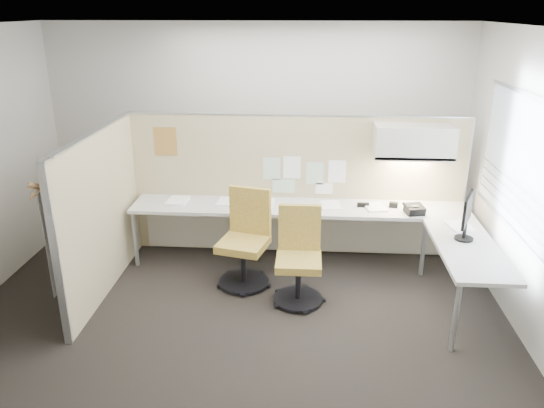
# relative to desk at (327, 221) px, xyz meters

# --- Properties ---
(floor) EXTENTS (5.50, 4.50, 0.01)m
(floor) POSITION_rel_desk_xyz_m (-0.93, -1.13, -0.61)
(floor) COLOR black
(floor) RESTS_ON ground
(ceiling) EXTENTS (5.50, 4.50, 0.01)m
(ceiling) POSITION_rel_desk_xyz_m (-0.93, -1.13, 2.20)
(ceiling) COLOR white
(ceiling) RESTS_ON wall_back
(wall_back) EXTENTS (5.50, 0.02, 2.80)m
(wall_back) POSITION_rel_desk_xyz_m (-0.93, 1.12, 0.80)
(wall_back) COLOR beige
(wall_back) RESTS_ON ground
(wall_front) EXTENTS (5.50, 0.02, 2.80)m
(wall_front) POSITION_rel_desk_xyz_m (-0.93, -3.38, 0.80)
(wall_front) COLOR beige
(wall_front) RESTS_ON ground
(wall_right) EXTENTS (0.02, 4.50, 2.80)m
(wall_right) POSITION_rel_desk_xyz_m (1.82, -1.13, 0.80)
(wall_right) COLOR beige
(wall_right) RESTS_ON ground
(window_pane) EXTENTS (0.01, 2.80, 1.30)m
(window_pane) POSITION_rel_desk_xyz_m (1.79, -1.13, 0.95)
(window_pane) COLOR #95A1AD
(window_pane) RESTS_ON wall_right
(partition_back) EXTENTS (4.10, 0.06, 1.75)m
(partition_back) POSITION_rel_desk_xyz_m (-0.38, 0.47, 0.27)
(partition_back) COLOR tan
(partition_back) RESTS_ON floor
(partition_left) EXTENTS (0.06, 2.20, 1.75)m
(partition_left) POSITION_rel_desk_xyz_m (-2.43, -0.63, 0.27)
(partition_left) COLOR tan
(partition_left) RESTS_ON floor
(desk) EXTENTS (4.00, 2.07, 0.73)m
(desk) POSITION_rel_desk_xyz_m (0.00, 0.00, 0.00)
(desk) COLOR beige
(desk) RESTS_ON floor
(overhead_bin) EXTENTS (0.90, 0.36, 0.38)m
(overhead_bin) POSITION_rel_desk_xyz_m (0.97, 0.26, 0.91)
(overhead_bin) COLOR beige
(overhead_bin) RESTS_ON partition_back
(task_light_strip) EXTENTS (0.60, 0.06, 0.02)m
(task_light_strip) POSITION_rel_desk_xyz_m (0.97, 0.26, 0.70)
(task_light_strip) COLOR #FFEABF
(task_light_strip) RESTS_ON overhead_bin
(pinned_papers) EXTENTS (1.01, 0.00, 0.47)m
(pinned_papers) POSITION_rel_desk_xyz_m (-0.30, 0.44, 0.43)
(pinned_papers) COLOR #8CBF8C
(pinned_papers) RESTS_ON partition_back
(poster) EXTENTS (0.28, 0.00, 0.35)m
(poster) POSITION_rel_desk_xyz_m (-1.98, 0.44, 0.82)
(poster) COLOR orange
(poster) RESTS_ON partition_back
(chair_left) EXTENTS (0.53, 0.53, 1.01)m
(chair_left) POSITION_rel_desk_xyz_m (-0.31, -0.74, -0.13)
(chair_left) COLOR black
(chair_left) RESTS_ON floor
(chair_right) EXTENTS (0.61, 0.62, 1.07)m
(chair_right) POSITION_rel_desk_xyz_m (-0.91, -0.41, -0.10)
(chair_right) COLOR black
(chair_right) RESTS_ON floor
(monitor) EXTENTS (0.21, 0.43, 0.48)m
(monitor) POSITION_rel_desk_xyz_m (1.37, -0.71, 0.41)
(monitor) COLOR black
(monitor) RESTS_ON desk
(phone) EXTENTS (0.25, 0.23, 0.12)m
(phone) POSITION_rel_desk_xyz_m (0.99, -0.01, 0.18)
(phone) COLOR black
(phone) RESTS_ON desk
(stapler) EXTENTS (0.14, 0.05, 0.05)m
(stapler) POSITION_rel_desk_xyz_m (0.43, 0.17, 0.15)
(stapler) COLOR black
(stapler) RESTS_ON desk
(tape_dispenser) EXTENTS (0.11, 0.08, 0.06)m
(tape_dispenser) POSITION_rel_desk_xyz_m (0.79, 0.18, 0.16)
(tape_dispenser) COLOR black
(tape_dispenser) RESTS_ON desk
(coat_hook) EXTENTS (0.18, 0.43, 1.31)m
(coat_hook) POSITION_rel_desk_xyz_m (-2.51, -1.63, 0.82)
(coat_hook) COLOR silver
(coat_hook) RESTS_ON partition_left
(paper_stack_0) EXTENTS (0.25, 0.32, 0.04)m
(paper_stack_0) POSITION_rel_desk_xyz_m (-1.81, 0.16, 0.15)
(paper_stack_0) COLOR white
(paper_stack_0) RESTS_ON desk
(paper_stack_1) EXTENTS (0.25, 0.31, 0.02)m
(paper_stack_1) POSITION_rel_desk_xyz_m (-1.20, 0.21, 0.14)
(paper_stack_1) COLOR white
(paper_stack_1) RESTS_ON desk
(paper_stack_2) EXTENTS (0.26, 0.32, 0.05)m
(paper_stack_2) POSITION_rel_desk_xyz_m (-0.75, 0.11, 0.15)
(paper_stack_2) COLOR white
(paper_stack_2) RESTS_ON desk
(paper_stack_3) EXTENTS (0.26, 0.33, 0.01)m
(paper_stack_3) POSITION_rel_desk_xyz_m (0.05, 0.18, 0.13)
(paper_stack_3) COLOR white
(paper_stack_3) RESTS_ON desk
(paper_stack_4) EXTENTS (0.29, 0.34, 0.02)m
(paper_stack_4) POSITION_rel_desk_xyz_m (0.57, 0.15, 0.14)
(paper_stack_4) COLOR white
(paper_stack_4) RESTS_ON desk
(paper_stack_5) EXTENTS (0.30, 0.35, 0.02)m
(paper_stack_5) POSITION_rel_desk_xyz_m (1.41, -0.37, 0.14)
(paper_stack_5) COLOR white
(paper_stack_5) RESTS_ON desk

